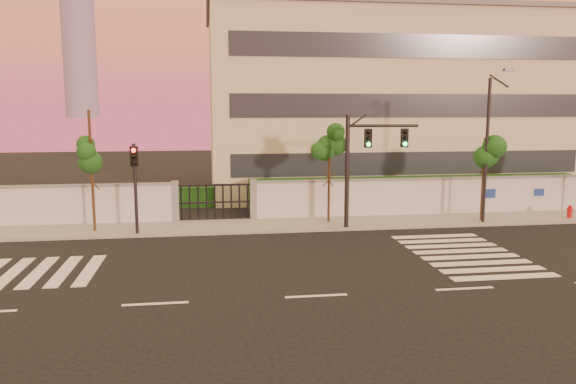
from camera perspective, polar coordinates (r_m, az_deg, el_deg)
The scene contains 13 objects.
ground at distance 18.16m, azimuth 2.87°, elevation -10.52°, with size 120.00×120.00×0.00m, color black.
sidewalk at distance 28.15m, azimuth -1.23°, elevation -3.37°, with size 60.00×3.00×0.15m, color gray.
perimeter_wall at distance 29.43m, azimuth -1.39°, elevation -0.86°, with size 60.00×0.36×2.20m.
hedge_row at distance 32.29m, azimuth -0.10°, elevation -0.46°, with size 41.00×4.25×1.80m.
institutional_building at distance 40.71m, azimuth 9.53°, elevation 8.88°, with size 24.40×12.40×12.25m.
road_markings at distance 21.50m, azimuth -3.25°, elevation -7.41°, with size 57.00×7.62×0.02m.
street_tree_c at distance 27.55m, azimuth -19.39°, elevation 4.69°, with size 1.61×1.28×5.81m.
street_tree_d at distance 28.24m, azimuth 4.24°, elevation 4.04°, with size 1.49×1.19×5.00m.
street_tree_e at distance 30.34m, azimuth 19.30°, elevation 3.03°, with size 1.50×1.20×4.38m.
traffic_signal_main at distance 27.12m, azimuth 7.50°, elevation 3.48°, with size 3.53×0.46×5.59m.
traffic_signal_secondary at distance 26.44m, azimuth -15.28°, elevation 1.37°, with size 0.33×0.33×4.30m.
streetlight_east at distance 29.58m, azimuth 19.69°, elevation 4.69°, with size 0.46×1.85×7.69m.
fire_hydrant at distance 33.04m, azimuth 26.70°, elevation -1.90°, with size 0.33×0.31×0.83m.
Camera 1 is at (-3.33, -16.81, 6.00)m, focal length 35.00 mm.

